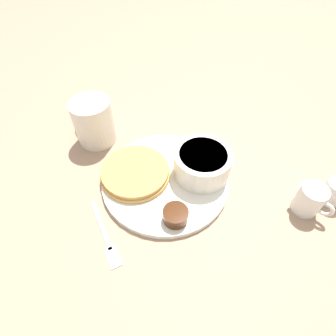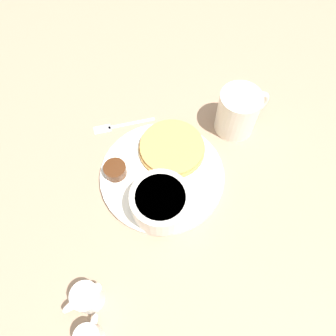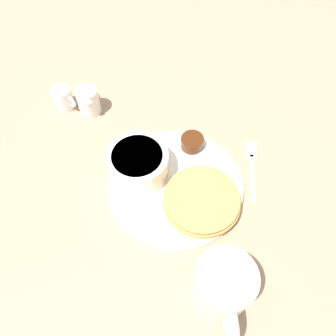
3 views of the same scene
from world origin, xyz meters
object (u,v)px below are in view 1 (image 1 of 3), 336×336
object	(u,v)px
coffee_mug	(93,121)
bowl	(202,163)
creamer_pitcher_near	(310,200)
creamer_pitcher_far	(334,192)
plate	(165,180)
fork	(107,240)

from	to	relation	value
coffee_mug	bowl	bearing A→B (deg)	-9.24
bowl	creamer_pitcher_near	world-z (taller)	bowl
coffee_mug	creamer_pitcher_far	xyz separation A→B (m)	(0.51, -0.03, -0.03)
creamer_pitcher_near	creamer_pitcher_far	bearing A→B (deg)	38.34
coffee_mug	creamer_pitcher_far	bearing A→B (deg)	-3.04
plate	coffee_mug	xyz separation A→B (m)	(-0.19, 0.08, 0.05)
bowl	creamer_pitcher_near	size ratio (longest dim) A/B	1.68
bowl	fork	distance (m)	0.23
plate	coffee_mug	distance (m)	0.21
fork	bowl	bearing A→B (deg)	56.73
creamer_pitcher_near	creamer_pitcher_far	world-z (taller)	creamer_pitcher_near
plate	coffee_mug	size ratio (longest dim) A/B	2.25
coffee_mug	fork	xyz separation A→B (m)	(0.13, -0.23, -0.05)
creamer_pitcher_far	bowl	bearing A→B (deg)	-176.56
plate	creamer_pitcher_near	distance (m)	0.27
creamer_pitcher_near	fork	xyz separation A→B (m)	(-0.33, -0.17, -0.03)
creamer_pitcher_near	coffee_mug	bearing A→B (deg)	172.25
creamer_pitcher_far	fork	size ratio (longest dim) A/B	0.55
fork	creamer_pitcher_far	bearing A→B (deg)	28.56
plate	bowl	world-z (taller)	bowl
plate	fork	size ratio (longest dim) A/B	2.32
coffee_mug	creamer_pitcher_near	bearing A→B (deg)	-7.75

